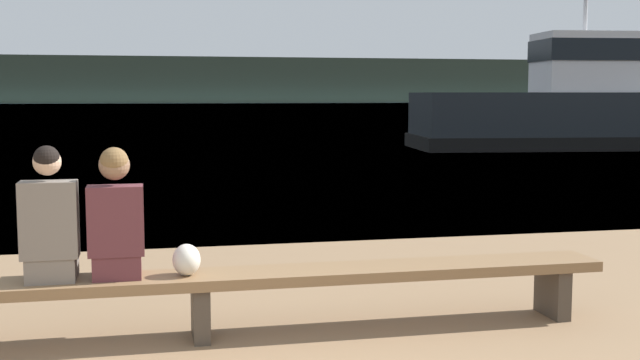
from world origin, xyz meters
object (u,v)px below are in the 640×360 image
(bench_main, at_px, (200,286))
(person_right, at_px, (116,221))
(person_left, at_px, (50,224))
(shopping_bag, at_px, (187,260))
(tugboat_red, at_px, (580,112))

(bench_main, height_order, person_right, person_right)
(bench_main, relative_size, person_left, 6.51)
(shopping_bag, relative_size, tugboat_red, 0.02)
(person_left, bearing_deg, tugboat_red, 51.12)
(person_left, bearing_deg, shopping_bag, -1.21)
(person_right, xyz_separation_m, shopping_bag, (0.50, -0.02, -0.30))
(person_left, xyz_separation_m, tugboat_red, (15.04, 18.65, 0.32))
(bench_main, relative_size, shopping_bag, 27.11)
(bench_main, distance_m, person_left, 1.16)
(bench_main, distance_m, shopping_bag, 0.22)
(bench_main, bearing_deg, person_right, 179.31)
(bench_main, distance_m, person_right, 0.78)
(bench_main, xyz_separation_m, tugboat_red, (13.99, 18.65, 0.82))
(tugboat_red, bearing_deg, person_right, 148.57)
(shopping_bag, bearing_deg, person_left, 178.79)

